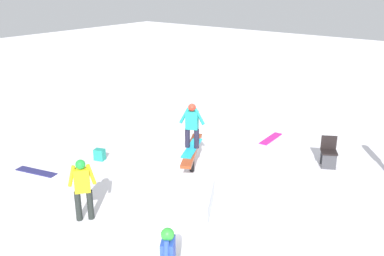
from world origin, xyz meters
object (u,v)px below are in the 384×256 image
at_px(loose_snowboard_magenta, 271,139).
at_px(loose_snowboard_navy, 36,172).
at_px(rail_feature, 192,152).
at_px(main_rider_on_rail, 192,127).
at_px(backpack_on_snow, 100,155).
at_px(bystander_yellow, 83,187).
at_px(folding_chair, 329,153).

height_order(loose_snowboard_magenta, loose_snowboard_navy, same).
height_order(rail_feature, loose_snowboard_magenta, rail_feature).
distance_m(main_rider_on_rail, loose_snowboard_navy, 4.58).
bearing_deg(loose_snowboard_magenta, main_rider_on_rail, -11.79).
bearing_deg(backpack_on_snow, loose_snowboard_navy, -133.70).
relative_size(bystander_yellow, folding_chair, 1.67).
xyz_separation_m(bystander_yellow, folding_chair, (6.15, -3.27, -0.41)).
relative_size(rail_feature, bystander_yellow, 1.50).
relative_size(rail_feature, backpack_on_snow, 6.46).
distance_m(bystander_yellow, loose_snowboard_navy, 3.25).
height_order(loose_snowboard_navy, backpack_on_snow, backpack_on_snow).
height_order(rail_feature, bystander_yellow, bystander_yellow).
xyz_separation_m(loose_snowboard_navy, backpack_on_snow, (1.66, -0.77, 0.16)).
bearing_deg(folding_chair, loose_snowboard_magenta, 128.49).
height_order(main_rider_on_rail, bystander_yellow, main_rider_on_rail).
distance_m(bystander_yellow, backpack_on_snow, 3.39).
bearing_deg(folding_chair, backpack_on_snow, -175.30).
relative_size(rail_feature, loose_snowboard_navy, 1.72).
relative_size(main_rider_on_rail, loose_snowboard_magenta, 1.12).
height_order(rail_feature, loose_snowboard_navy, rail_feature).
relative_size(bystander_yellow, backpack_on_snow, 4.31).
distance_m(loose_snowboard_navy, backpack_on_snow, 1.84).
bearing_deg(main_rider_on_rail, folding_chair, -71.43).
relative_size(main_rider_on_rail, folding_chair, 1.62).
xyz_separation_m(rail_feature, bystander_yellow, (-3.48, 0.37, 0.23)).
height_order(bystander_yellow, loose_snowboard_navy, bystander_yellow).
bearing_deg(main_rider_on_rail, loose_snowboard_magenta, -33.11).
distance_m(loose_snowboard_magenta, folding_chair, 2.54).
height_order(folding_chair, backpack_on_snow, folding_chair).
bearing_deg(main_rider_on_rail, rail_feature, 0.00).
bearing_deg(folding_chair, rail_feature, -166.53).
height_order(bystander_yellow, folding_chair, bystander_yellow).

